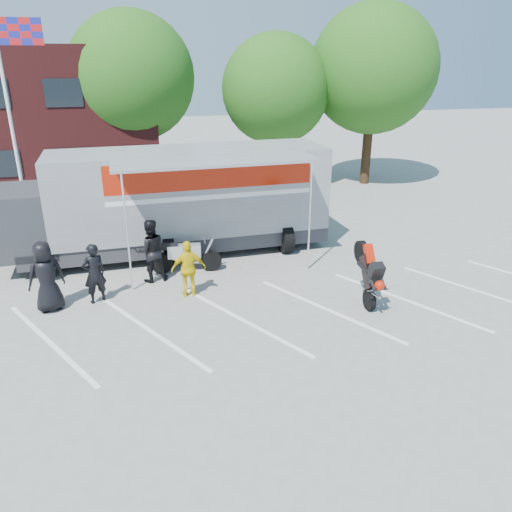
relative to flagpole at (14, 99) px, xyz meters
name	(u,v)px	position (x,y,z in m)	size (l,w,h in m)	color
ground	(243,340)	(6.24, -10.00, -5.05)	(100.00, 100.00, 0.00)	gray
parking_bay_lines	(235,320)	(6.24, -9.00, -5.05)	(18.00, 5.00, 0.01)	white
flagpole	(14,99)	(0.00, 0.00, 0.00)	(1.61, 0.12, 8.00)	white
tree_left	(132,77)	(4.24, 6.00, 0.51)	(6.12, 6.12, 8.64)	#382314
tree_mid	(276,90)	(11.24, 5.00, -0.11)	(5.44, 5.44, 7.68)	#382314
tree_right	(373,69)	(16.24, 4.50, 0.82)	(6.46, 6.46, 9.12)	#382314
transporter_truck	(180,252)	(5.33, -3.60, -5.05)	(11.34, 5.46, 3.61)	gray
parked_motorcycle	(187,272)	(5.38, -5.47, -5.05)	(0.77, 2.31, 1.21)	silver
stunt_bike_rider	(359,299)	(9.96, -8.62, -5.05)	(0.78, 1.66, 1.95)	black
spectator_leather_a	(46,277)	(1.46, -7.18, -4.06)	(0.97, 0.63, 1.98)	black
spectator_leather_b	(94,273)	(2.67, -6.99, -4.18)	(0.64, 0.42, 1.75)	black
spectator_leather_c	(150,251)	(4.27, -5.88, -4.07)	(0.96, 0.75, 1.98)	black
spectator_hivis	(189,269)	(5.27, -7.21, -4.22)	(0.98, 0.41, 1.68)	yellow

